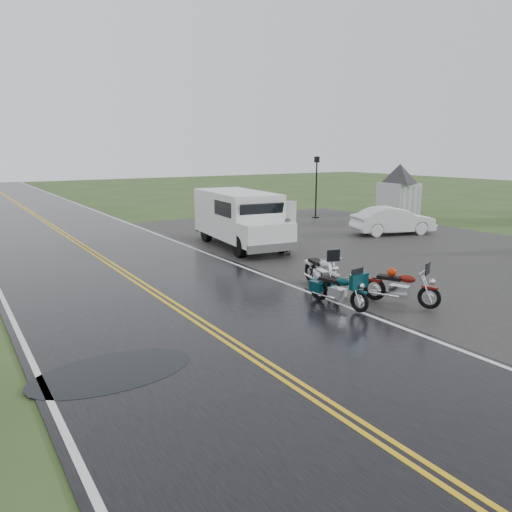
% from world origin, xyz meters
% --- Properties ---
extents(ground, '(120.00, 120.00, 0.00)m').
position_xyz_m(ground, '(0.00, 0.00, 0.00)').
color(ground, '#2D471E').
rests_on(ground, ground).
extents(road, '(8.00, 100.00, 0.04)m').
position_xyz_m(road, '(0.00, 10.00, 0.02)').
color(road, black).
rests_on(road, ground).
extents(parking_pad, '(14.00, 24.00, 0.03)m').
position_xyz_m(parking_pad, '(11.00, 5.00, 0.01)').
color(parking_pad, black).
rests_on(parking_pad, ground).
extents(visitor_center, '(16.00, 10.00, 4.80)m').
position_xyz_m(visitor_center, '(20.00, 12.00, 2.40)').
color(visitor_center, '#A8AAAD').
rests_on(visitor_center, ground).
extents(motorcycle_red, '(1.49, 2.16, 1.20)m').
position_xyz_m(motorcycle_red, '(5.42, -2.22, 0.60)').
color(motorcycle_red, '#61110B').
rests_on(motorcycle_red, ground).
extents(motorcycle_teal, '(0.93, 2.00, 1.14)m').
position_xyz_m(motorcycle_teal, '(3.71, -1.45, 0.57)').
color(motorcycle_teal, '#042C32').
rests_on(motorcycle_teal, ground).
extents(motorcycle_silver, '(1.30, 2.31, 1.29)m').
position_xyz_m(motorcycle_silver, '(4.14, 0.00, 0.64)').
color(motorcycle_silver, '#ACB1B4').
rests_on(motorcycle_silver, ground).
extents(van_white, '(2.98, 6.33, 2.40)m').
position_xyz_m(van_white, '(4.59, 5.99, 1.20)').
color(van_white, white).
rests_on(van_white, ground).
extents(person_at_van, '(0.59, 0.44, 1.47)m').
position_xyz_m(person_at_van, '(6.34, 5.33, 0.73)').
color(person_at_van, '#46464A').
rests_on(person_at_van, ground).
extents(sedan_white, '(4.28, 2.56, 1.33)m').
position_xyz_m(sedan_white, '(13.66, 6.60, 0.67)').
color(sedan_white, white).
rests_on(sedan_white, ground).
extents(lamp_post_far_right, '(0.32, 0.32, 3.73)m').
position_xyz_m(lamp_post_far_right, '(14.18, 13.21, 1.87)').
color(lamp_post_far_right, black).
rests_on(lamp_post_far_right, ground).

